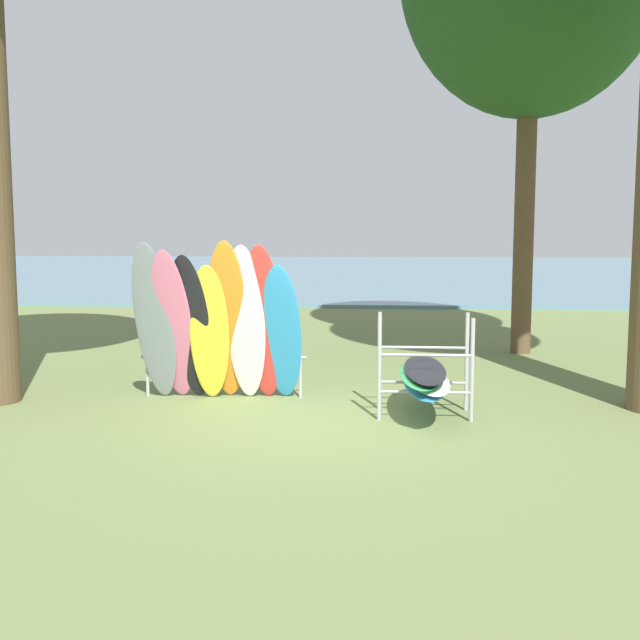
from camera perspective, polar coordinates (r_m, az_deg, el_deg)
ground_plane at (r=9.50m, az=-0.33°, el=-7.41°), size 80.00×80.00×0.00m
lake_water at (r=40.49m, az=3.29°, el=3.53°), size 80.00×36.00×0.10m
leaning_board_pile at (r=10.51m, az=-7.40°, el=-0.48°), size 2.26×0.98×2.16m
board_storage_rack at (r=9.86m, az=7.51°, el=-3.99°), size 1.15×2.12×1.25m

